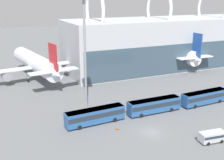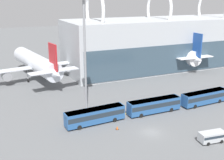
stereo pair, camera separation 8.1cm
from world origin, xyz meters
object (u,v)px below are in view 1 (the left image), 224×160
object	(u,v)px
airliner_at_gate_far	(173,53)
traffic_cone_0	(117,128)
shuttle_bus_1	(154,105)
airliner_at_gate_near	(37,63)
shuttle_bus_0	(95,115)
floodlight_mast	(84,34)
service_van_foreground	(212,136)
shuttle_bus_2	(205,97)

from	to	relation	value
airliner_at_gate_far	traffic_cone_0	xyz separation A→B (m)	(-44.23, -42.10, -4.85)
airliner_at_gate_far	shuttle_bus_1	world-z (taller)	airliner_at_gate_far
airliner_at_gate_near	shuttle_bus_0	distance (m)	39.76
traffic_cone_0	shuttle_bus_1	bearing A→B (deg)	20.44
airliner_at_gate_far	floodlight_mast	xyz separation A→B (m)	(-46.47, -29.05, 13.13)
shuttle_bus_1	shuttle_bus_0	bearing A→B (deg)	179.56
shuttle_bus_1	service_van_foreground	bearing A→B (deg)	-81.05
floodlight_mast	airliner_at_gate_near	bearing A→B (deg)	101.91
airliner_at_gate_far	service_van_foreground	distance (m)	62.08
floodlight_mast	service_van_foreground	bearing A→B (deg)	-56.82
airliner_at_gate_far	floodlight_mast	bearing A→B (deg)	122.83
shuttle_bus_0	service_van_foreground	world-z (taller)	shuttle_bus_0
airliner_at_gate_near	shuttle_bus_1	distance (m)	44.44
airliner_at_gate_far	shuttle_bus_2	size ratio (longest dim) A/B	2.69
airliner_at_gate_near	service_van_foreground	bearing A→B (deg)	-166.96
shuttle_bus_2	service_van_foreground	xyz separation A→B (m)	(-12.26, -15.95, -0.77)
airliner_at_gate_near	airliner_at_gate_far	bearing A→B (deg)	-101.00
airliner_at_gate_far	traffic_cone_0	distance (m)	61.25
airliner_at_gate_near	shuttle_bus_2	world-z (taller)	airliner_at_gate_near
airliner_at_gate_far	traffic_cone_0	world-z (taller)	airliner_at_gate_far
airliner_at_gate_near	airliner_at_gate_far	world-z (taller)	airliner_at_gate_far
service_van_foreground	traffic_cone_0	world-z (taller)	service_van_foreground
airliner_at_gate_far	shuttle_bus_1	bearing A→B (deg)	140.02
floodlight_mast	airliner_at_gate_far	bearing A→B (deg)	32.01
airliner_at_gate_near	shuttle_bus_1	world-z (taller)	airliner_at_gate_near
airliner_at_gate_far	shuttle_bus_1	distance (m)	49.99
shuttle_bus_2	floodlight_mast	xyz separation A→B (m)	(-28.69, 9.17, 16.33)
shuttle_bus_0	shuttle_bus_1	world-z (taller)	same
shuttle_bus_0	shuttle_bus_2	xyz separation A→B (m)	(29.63, -0.61, 0.00)
service_van_foreground	floodlight_mast	bearing A→B (deg)	-50.32
shuttle_bus_0	shuttle_bus_2	world-z (taller)	same
shuttle_bus_1	floodlight_mast	distance (m)	23.13
airliner_at_gate_far	shuttle_bus_2	world-z (taller)	airliner_at_gate_far
shuttle_bus_2	floodlight_mast	distance (m)	34.27
shuttle_bus_0	floodlight_mast	world-z (taller)	floodlight_mast
shuttle_bus_2	traffic_cone_0	distance (m)	26.78
shuttle_bus_1	shuttle_bus_2	distance (m)	14.82
airliner_at_gate_near	airliner_at_gate_far	xyz separation A→B (m)	(52.94, -1.59, -0.41)
shuttle_bus_2	shuttle_bus_0	bearing A→B (deg)	176.46
shuttle_bus_0	traffic_cone_0	world-z (taller)	shuttle_bus_0
airliner_at_gate_far	service_van_foreground	bearing A→B (deg)	151.81
airliner_at_gate_near	shuttle_bus_1	bearing A→B (deg)	-161.94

